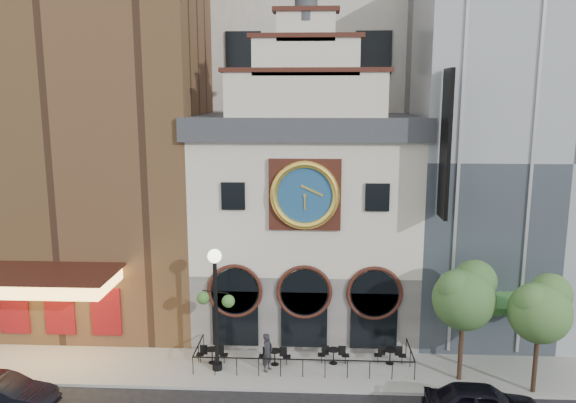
# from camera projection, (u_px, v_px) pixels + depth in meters

# --- Properties ---
(ground) EXTENTS (120.00, 120.00, 0.00)m
(ground) POSITION_uv_depth(u_px,v_px,m) (302.00, 393.00, 25.70)
(ground) COLOR black
(ground) RESTS_ON ground
(sidewalk) EXTENTS (44.00, 5.00, 0.15)m
(sidewalk) POSITION_uv_depth(u_px,v_px,m) (303.00, 366.00, 28.14)
(sidewalk) COLOR gray
(sidewalk) RESTS_ON ground
(clock_building) EXTENTS (12.60, 8.78, 18.65)m
(clock_building) POSITION_uv_depth(u_px,v_px,m) (306.00, 215.00, 32.14)
(clock_building) COLOR #605E5B
(clock_building) RESTS_ON ground
(theater_building) EXTENTS (14.00, 15.60, 25.00)m
(theater_building) POSITION_uv_depth(u_px,v_px,m) (92.00, 109.00, 33.77)
(theater_building) COLOR brown
(theater_building) RESTS_ON ground
(retail_building) EXTENTS (14.00, 14.40, 20.00)m
(retail_building) POSITION_uv_depth(u_px,v_px,m) (528.00, 152.00, 32.99)
(retail_building) COLOR gray
(retail_building) RESTS_ON ground
(office_tower) EXTENTS (20.00, 16.00, 40.00)m
(office_tower) POSITION_uv_depth(u_px,v_px,m) (310.00, 5.00, 41.62)
(office_tower) COLOR beige
(office_tower) RESTS_ON ground
(cafe_railing) EXTENTS (10.60, 2.60, 0.90)m
(cafe_railing) POSITION_uv_depth(u_px,v_px,m) (303.00, 356.00, 28.04)
(cafe_railing) COLOR black
(cafe_railing) RESTS_ON sidewalk
(bistro_0) EXTENTS (1.58, 0.68, 0.90)m
(bistro_0) POSITION_uv_depth(u_px,v_px,m) (212.00, 354.00, 28.19)
(bistro_0) COLOR black
(bistro_0) RESTS_ON sidewalk
(bistro_1) EXTENTS (1.58, 0.68, 0.90)m
(bistro_1) POSITION_uv_depth(u_px,v_px,m) (275.00, 356.00, 28.01)
(bistro_1) COLOR black
(bistro_1) RESTS_ON sidewalk
(bistro_2) EXTENTS (1.58, 0.68, 0.90)m
(bistro_2) POSITION_uv_depth(u_px,v_px,m) (334.00, 355.00, 28.13)
(bistro_2) COLOR black
(bistro_2) RESTS_ON sidewalk
(bistro_3) EXTENTS (1.58, 0.68, 0.90)m
(bistro_3) POSITION_uv_depth(u_px,v_px,m) (390.00, 355.00, 28.11)
(bistro_3) COLOR black
(bistro_3) RESTS_ON sidewalk
(car_left) EXTENTS (4.66, 1.85, 1.51)m
(car_left) POSITION_uv_depth(u_px,v_px,m) (2.00, 394.00, 24.17)
(car_left) COLOR black
(car_left) RESTS_ON ground
(pedestrian) EXTENTS (0.70, 0.82, 1.91)m
(pedestrian) POSITION_uv_depth(u_px,v_px,m) (268.00, 352.00, 27.33)
(pedestrian) COLOR black
(pedestrian) RESTS_ON sidewalk
(lamppost) EXTENTS (1.91, 0.98, 6.12)m
(lamppost) POSITION_uv_depth(u_px,v_px,m) (216.00, 296.00, 26.91)
(lamppost) COLOR black
(lamppost) RESTS_ON sidewalk
(tree_left) EXTENTS (3.00, 2.88, 5.77)m
(tree_left) POSITION_uv_depth(u_px,v_px,m) (465.00, 294.00, 25.91)
(tree_left) COLOR #382619
(tree_left) RESTS_ON sidewalk
(tree_right) EXTENTS (2.85, 2.74, 5.49)m
(tree_right) POSITION_uv_depth(u_px,v_px,m) (541.00, 307.00, 24.84)
(tree_right) COLOR #382619
(tree_right) RESTS_ON sidewalk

